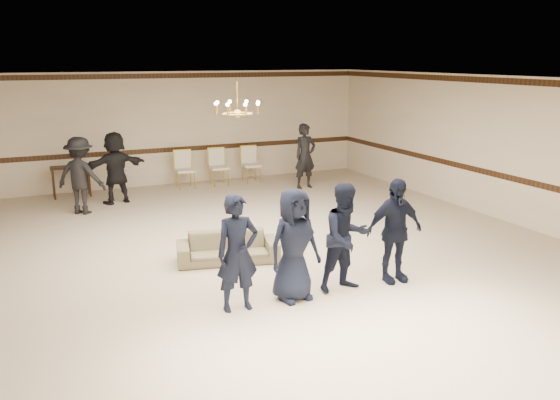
{
  "coord_description": "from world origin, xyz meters",
  "views": [
    {
      "loc": [
        -3.78,
        -9.36,
        3.59
      ],
      "look_at": [
        0.21,
        -0.5,
        1.19
      ],
      "focal_mm": 37.24,
      "sensor_mm": 36.0,
      "label": 1
    }
  ],
  "objects_px": {
    "boy_b": "(294,245)",
    "boy_d": "(394,231)",
    "boy_c": "(346,237)",
    "banquet_chair_left": "(185,170)",
    "adult_right": "(305,156)",
    "banquet_chair_mid": "(219,167)",
    "adult_mid": "(115,168)",
    "boy_a": "(237,253)",
    "adult_left": "(80,176)",
    "banquet_chair_right": "(251,165)",
    "console_table": "(71,182)",
    "chandelier": "(237,96)",
    "settee": "(228,247)"
  },
  "relations": [
    {
      "from": "adult_right",
      "to": "boy_d",
      "type": "bearing_deg",
      "value": -112.18
    },
    {
      "from": "adult_left",
      "to": "adult_right",
      "type": "height_order",
      "value": "same"
    },
    {
      "from": "boy_d",
      "to": "adult_mid",
      "type": "distance_m",
      "value": 7.95
    },
    {
      "from": "adult_left",
      "to": "banquet_chair_left",
      "type": "height_order",
      "value": "adult_left"
    },
    {
      "from": "banquet_chair_mid",
      "to": "boy_d",
      "type": "bearing_deg",
      "value": -84.83
    },
    {
      "from": "boy_c",
      "to": "adult_mid",
      "type": "height_order",
      "value": "adult_mid"
    },
    {
      "from": "settee",
      "to": "console_table",
      "type": "distance_m",
      "value": 6.73
    },
    {
      "from": "boy_c",
      "to": "adult_mid",
      "type": "relative_size",
      "value": 0.95
    },
    {
      "from": "boy_b",
      "to": "boy_c",
      "type": "relative_size",
      "value": 1.0
    },
    {
      "from": "banquet_chair_right",
      "to": "chandelier",
      "type": "bearing_deg",
      "value": -110.2
    },
    {
      "from": "boy_b",
      "to": "adult_mid",
      "type": "height_order",
      "value": "adult_mid"
    },
    {
      "from": "boy_d",
      "to": "banquet_chair_right",
      "type": "height_order",
      "value": "boy_d"
    },
    {
      "from": "settee",
      "to": "banquet_chair_left",
      "type": "relative_size",
      "value": 1.74
    },
    {
      "from": "boy_b",
      "to": "adult_left",
      "type": "bearing_deg",
      "value": 101.92
    },
    {
      "from": "settee",
      "to": "banquet_chair_mid",
      "type": "xyz_separation_m",
      "value": [
        1.89,
        6.19,
        0.26
      ]
    },
    {
      "from": "boy_b",
      "to": "boy_d",
      "type": "xyz_separation_m",
      "value": [
        1.8,
        0.0,
        0.0
      ]
    },
    {
      "from": "boy_a",
      "to": "adult_left",
      "type": "distance_m",
      "value": 6.71
    },
    {
      "from": "adult_right",
      "to": "banquet_chair_right",
      "type": "relative_size",
      "value": 1.74
    },
    {
      "from": "boy_c",
      "to": "adult_mid",
      "type": "distance_m",
      "value": 7.62
    },
    {
      "from": "chandelier",
      "to": "adult_right",
      "type": "bearing_deg",
      "value": 48.96
    },
    {
      "from": "chandelier",
      "to": "banquet_chair_right",
      "type": "xyz_separation_m",
      "value": [
        2.32,
        5.25,
        -2.36
      ]
    },
    {
      "from": "boy_a",
      "to": "boy_c",
      "type": "height_order",
      "value": "same"
    },
    {
      "from": "boy_b",
      "to": "settee",
      "type": "height_order",
      "value": "boy_b"
    },
    {
      "from": "adult_mid",
      "to": "boy_c",
      "type": "bearing_deg",
      "value": 95.37
    },
    {
      "from": "adult_mid",
      "to": "banquet_chair_mid",
      "type": "distance_m",
      "value": 3.18
    },
    {
      "from": "chandelier",
      "to": "settee",
      "type": "height_order",
      "value": "chandelier"
    },
    {
      "from": "banquet_chair_mid",
      "to": "console_table",
      "type": "bearing_deg",
      "value": -179.6
    },
    {
      "from": "banquet_chair_right",
      "to": "settee",
      "type": "bearing_deg",
      "value": -111.38
    },
    {
      "from": "adult_right",
      "to": "boy_c",
      "type": "bearing_deg",
      "value": -118.98
    },
    {
      "from": "chandelier",
      "to": "settee",
      "type": "distance_m",
      "value": 2.83
    },
    {
      "from": "chandelier",
      "to": "adult_right",
      "type": "height_order",
      "value": "chandelier"
    },
    {
      "from": "adult_left",
      "to": "boy_d",
      "type": "bearing_deg",
      "value": 158.47
    },
    {
      "from": "banquet_chair_left",
      "to": "boy_b",
      "type": "bearing_deg",
      "value": -90.51
    },
    {
      "from": "banquet_chair_left",
      "to": "adult_right",
      "type": "bearing_deg",
      "value": -20.31
    },
    {
      "from": "boy_a",
      "to": "boy_c",
      "type": "relative_size",
      "value": 1.0
    },
    {
      "from": "banquet_chair_right",
      "to": "adult_right",
      "type": "bearing_deg",
      "value": -47.37
    },
    {
      "from": "boy_d",
      "to": "adult_right",
      "type": "bearing_deg",
      "value": 77.33
    },
    {
      "from": "banquet_chair_mid",
      "to": "boy_b",
      "type": "bearing_deg",
      "value": -97.32
    },
    {
      "from": "adult_right",
      "to": "banquet_chair_left",
      "type": "height_order",
      "value": "adult_right"
    },
    {
      "from": "banquet_chair_mid",
      "to": "banquet_chair_right",
      "type": "xyz_separation_m",
      "value": [
        1.0,
        0.0,
        0.0
      ]
    },
    {
      "from": "boy_c",
      "to": "banquet_chair_left",
      "type": "xyz_separation_m",
      "value": [
        -0.37,
        8.18,
        -0.34
      ]
    },
    {
      "from": "boy_d",
      "to": "boy_b",
      "type": "bearing_deg",
      "value": -177.84
    },
    {
      "from": "chandelier",
      "to": "banquet_chair_left",
      "type": "bearing_deg",
      "value": 86.49
    },
    {
      "from": "boy_d",
      "to": "adult_mid",
      "type": "height_order",
      "value": "adult_mid"
    },
    {
      "from": "boy_c",
      "to": "settee",
      "type": "relative_size",
      "value": 0.95
    },
    {
      "from": "adult_left",
      "to": "boy_c",
      "type": "bearing_deg",
      "value": 152.52
    },
    {
      "from": "boy_c",
      "to": "adult_right",
      "type": "bearing_deg",
      "value": 64.35
    },
    {
      "from": "boy_a",
      "to": "adult_left",
      "type": "height_order",
      "value": "adult_left"
    },
    {
      "from": "boy_a",
      "to": "adult_right",
      "type": "distance_m",
      "value": 8.19
    },
    {
      "from": "boy_d",
      "to": "settee",
      "type": "height_order",
      "value": "boy_d"
    }
  ]
}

